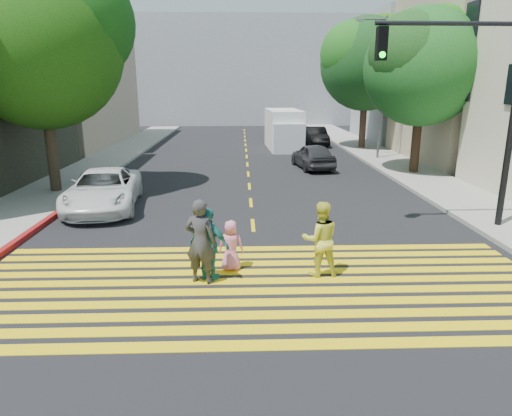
{
  "coord_description": "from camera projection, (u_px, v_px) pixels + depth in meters",
  "views": [
    {
      "loc": [
        -0.38,
        -8.36,
        4.47
      ],
      "look_at": [
        0.0,
        3.0,
        1.4
      ],
      "focal_mm": 32.0,
      "sensor_mm": 36.0,
      "label": 1
    }
  ],
  "objects": [
    {
      "name": "ground",
      "position": [
        261.0,
        313.0,
        9.25
      ],
      "size": [
        120.0,
        120.0,
        0.0
      ],
      "primitive_type": "plane",
      "color": "black"
    },
    {
      "name": "sidewalk_left",
      "position": [
        118.0,
        154.0,
        30.18
      ],
      "size": [
        3.0,
        40.0,
        0.15
      ],
      "primitive_type": "cube",
      "color": "gray",
      "rests_on": "ground"
    },
    {
      "name": "sidewalk_right",
      "position": [
        410.0,
        172.0,
        23.98
      ],
      "size": [
        3.0,
        60.0,
        0.15
      ],
      "primitive_type": "cube",
      "color": "gray",
      "rests_on": "ground"
    },
    {
      "name": "curb_red",
      "position": [
        41.0,
        225.0,
        14.79
      ],
      "size": [
        0.2,
        8.0,
        0.16
      ],
      "primitive_type": "cube",
      "color": "maroon",
      "rests_on": "ground"
    },
    {
      "name": "crosswalk",
      "position": [
        259.0,
        286.0,
        10.48
      ],
      "size": [
        13.4,
        5.3,
        0.01
      ],
      "color": "yellow",
      "rests_on": "ground"
    },
    {
      "name": "lane_line",
      "position": [
        246.0,
        153.0,
        30.96
      ],
      "size": [
        0.12,
        34.4,
        0.01
      ],
      "color": "yellow",
      "rests_on": "ground"
    },
    {
      "name": "building_left_tan",
      "position": [
        34.0,
        78.0,
        34.44
      ],
      "size": [
        12.0,
        16.0,
        10.0
      ],
      "primitive_type": "cube",
      "color": "tan",
      "rests_on": "ground"
    },
    {
      "name": "building_right_tan",
      "position": [
        502.0,
        76.0,
        26.77
      ],
      "size": [
        10.0,
        10.0,
        10.0
      ],
      "primitive_type": "cube",
      "color": "tan",
      "rests_on": "ground"
    },
    {
      "name": "building_right_grey",
      "position": [
        427.0,
        79.0,
        37.38
      ],
      "size": [
        10.0,
        10.0,
        10.0
      ],
      "primitive_type": "cube",
      "color": "gray",
      "rests_on": "ground"
    },
    {
      "name": "backdrop_block",
      "position": [
        243.0,
        72.0,
        54.0
      ],
      "size": [
        30.0,
        8.0,
        12.0
      ],
      "primitive_type": "cube",
      "color": "gray",
      "rests_on": "ground"
    },
    {
      "name": "tree_left",
      "position": [
        41.0,
        37.0,
        17.87
      ],
      "size": [
        7.52,
        7.14,
        9.32
      ],
      "rotation": [
        0.0,
        0.0,
        0.11
      ],
      "color": "black",
      "rests_on": "ground"
    },
    {
      "name": "tree_right_near",
      "position": [
        424.0,
        61.0,
        22.24
      ],
      "size": [
        7.41,
        7.38,
        8.3
      ],
      "rotation": [
        0.0,
        0.0,
        0.37
      ],
      "color": "black",
      "rests_on": "ground"
    },
    {
      "name": "tree_right_far",
      "position": [
        368.0,
        59.0,
        31.35
      ],
      "size": [
        7.6,
        7.32,
        9.21
      ],
      "rotation": [
        0.0,
        0.0,
        0.17
      ],
      "color": "black",
      "rests_on": "ground"
    },
    {
      "name": "pedestrian_man",
      "position": [
        201.0,
        242.0,
        10.44
      ],
      "size": [
        0.85,
        0.68,
        2.01
      ],
      "primitive_type": "imported",
      "rotation": [
        0.0,
        0.0,
        2.83
      ],
      "color": "#343337",
      "rests_on": "ground"
    },
    {
      "name": "pedestrian_woman",
      "position": [
        320.0,
        239.0,
        10.87
      ],
      "size": [
        0.94,
        0.76,
        1.84
      ],
      "primitive_type": "imported",
      "rotation": [
        0.0,
        0.0,
        3.21
      ],
      "color": "#DBDA40",
      "rests_on": "ground"
    },
    {
      "name": "pedestrian_child",
      "position": [
        231.0,
        245.0,
        11.27
      ],
      "size": [
        0.67,
        0.48,
        1.28
      ],
      "primitive_type": "imported",
      "rotation": [
        0.0,
        0.0,
        3.02
      ],
      "color": "pink",
      "rests_on": "ground"
    },
    {
      "name": "pedestrian_extra",
      "position": [
        209.0,
        245.0,
        10.6
      ],
      "size": [
        1.1,
        0.84,
        1.74
      ],
      "primitive_type": "imported",
      "rotation": [
        0.0,
        0.0,
        2.68
      ],
      "color": "teal",
      "rests_on": "ground"
    },
    {
      "name": "white_sedan",
      "position": [
        103.0,
        190.0,
        16.87
      ],
      "size": [
        3.02,
        5.49,
        1.46
      ],
      "primitive_type": "imported",
      "rotation": [
        0.0,
        0.0,
        0.12
      ],
      "color": "white",
      "rests_on": "ground"
    },
    {
      "name": "dark_car_near",
      "position": [
        313.0,
        156.0,
        25.12
      ],
      "size": [
        2.2,
        4.28,
        1.39
      ],
      "primitive_type": "imported",
      "rotation": [
        0.0,
        0.0,
        3.28
      ],
      "color": "#262529",
      "rests_on": "ground"
    },
    {
      "name": "silver_car",
      "position": [
        285.0,
        132.0,
        38.4
      ],
      "size": [
        2.1,
        4.44,
        1.25
      ],
      "primitive_type": "imported",
      "rotation": [
        0.0,
        0.0,
        3.06
      ],
      "color": "gray",
      "rests_on": "ground"
    },
    {
      "name": "dark_car_parked",
      "position": [
        316.0,
        136.0,
        34.91
      ],
      "size": [
        1.52,
        4.21,
        1.38
      ],
      "primitive_type": "imported",
      "rotation": [
        0.0,
        0.0,
        0.01
      ],
      "color": "black",
      "rests_on": "ground"
    },
    {
      "name": "white_van",
      "position": [
        284.0,
        131.0,
        32.75
      ],
      "size": [
        2.45,
        5.96,
        2.77
      ],
      "rotation": [
        0.0,
        0.0,
        0.04
      ],
      "color": "white",
      "rests_on": "ground"
    },
    {
      "name": "traffic_signal",
      "position": [
        477.0,
        92.0,
        13.5
      ],
      "size": [
        4.51,
        0.4,
        6.61
      ],
      "rotation": [
        0.0,
        0.0,
        0.01
      ],
      "color": "black",
      "rests_on": "ground"
    },
    {
      "name": "street_lamp",
      "position": [
        380.0,
        80.0,
        26.92
      ],
      "size": [
        1.88,
        0.25,
        8.31
      ],
      "rotation": [
        0.0,
        0.0,
        0.04
      ],
      "color": "#5E5E63",
      "rests_on": "ground"
    }
  ]
}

